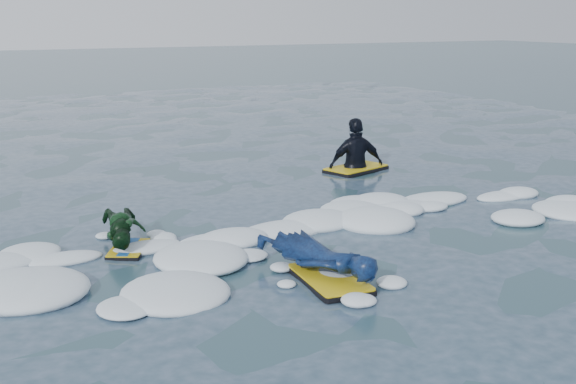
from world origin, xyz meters
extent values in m
plane|color=#1A363F|center=(0.00, 0.00, 0.00)|extent=(120.00, 120.00, 0.00)
cube|color=black|center=(0.61, -0.66, 0.04)|extent=(0.74, 1.21, 0.06)
cube|color=gold|center=(0.61, -0.66, 0.08)|extent=(0.71, 1.18, 0.02)
imported|color=navy|center=(0.61, -0.41, 0.26)|extent=(1.05, 1.84, 0.41)
cube|color=black|center=(-1.13, 1.49, 0.03)|extent=(0.75, 0.89, 0.04)
cube|color=gold|center=(-1.13, 1.49, 0.06)|extent=(0.73, 0.87, 0.01)
cube|color=#1656AB|center=(-1.13, 1.49, 0.07)|extent=(0.47, 0.72, 0.00)
imported|color=#0F3814|center=(-1.13, 1.69, 0.25)|extent=(0.84, 1.28, 0.45)
cube|color=black|center=(4.12, 4.34, 0.04)|extent=(1.41, 1.04, 0.06)
cube|color=gold|center=(4.12, 4.34, 0.08)|extent=(1.38, 1.01, 0.02)
imported|color=black|center=(4.12, 4.34, 0.10)|extent=(1.18, 0.66, 1.90)
camera|label=1|loc=(-3.31, -7.33, 2.97)|focal=45.00mm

